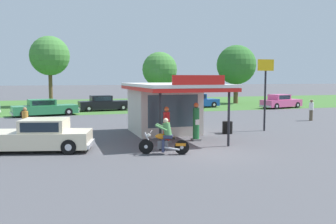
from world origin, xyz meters
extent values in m
plane|color=#4C4C51|center=(0.00, 0.00, 0.00)|extent=(300.00, 300.00, 0.00)
cube|color=#3D6B2D|center=(0.00, 30.00, 0.00)|extent=(120.00, 24.00, 0.01)
cube|color=beige|center=(-0.12, 6.07, 1.41)|extent=(3.64, 3.72, 2.83)
cube|color=#384C56|center=(-0.12, 4.23, 1.47)|extent=(2.92, 0.05, 1.81)
cube|color=silver|center=(-0.12, 4.35, 2.91)|extent=(4.34, 7.67, 0.16)
cube|color=red|center=(-0.12, 4.35, 2.73)|extent=(4.34, 7.67, 0.18)
cube|color=red|center=(-0.12, 0.54, 3.21)|extent=(2.55, 0.08, 0.44)
cylinder|color=black|center=(1.60, 0.91, 1.41)|extent=(0.12, 0.12, 2.83)
cylinder|color=black|center=(-1.85, 0.91, 1.41)|extent=(0.12, 0.12, 2.83)
cube|color=slate|center=(-0.94, 2.86, 0.05)|extent=(0.44, 0.44, 0.10)
cylinder|color=red|center=(-0.94, 2.86, 0.83)|extent=(0.34, 0.34, 1.47)
cube|color=white|center=(-0.94, 2.68, 0.91)|extent=(0.22, 0.02, 0.28)
sphere|color=orange|center=(-0.94, 2.86, 1.71)|extent=(0.26, 0.26, 0.26)
cube|color=slate|center=(0.69, 2.86, 0.05)|extent=(0.44, 0.44, 0.10)
cylinder|color=#1E6B33|center=(0.69, 2.86, 0.92)|extent=(0.34, 0.34, 1.63)
cube|color=white|center=(0.69, 2.68, 1.00)|extent=(0.22, 0.02, 0.28)
sphere|color=orange|center=(0.69, 2.86, 1.87)|extent=(0.26, 0.26, 0.26)
cylinder|color=black|center=(-2.64, 0.40, 0.32)|extent=(0.63, 0.34, 0.64)
cylinder|color=silver|center=(-2.64, 0.40, 0.32)|extent=(0.19, 0.17, 0.16)
cylinder|color=black|center=(-1.20, -0.20, 0.32)|extent=(0.63, 0.34, 0.64)
cylinder|color=silver|center=(-1.20, -0.20, 0.32)|extent=(0.19, 0.17, 0.16)
ellipsoid|color=orange|center=(-2.01, 0.14, 0.78)|extent=(0.61, 0.44, 0.24)
cube|color=#59595E|center=(-1.97, 0.12, 0.42)|extent=(0.50, 0.39, 0.36)
cube|color=black|center=(-1.69, 0.00, 0.72)|extent=(0.54, 0.42, 0.10)
cylinder|color=silver|center=(-2.55, 0.36, 0.60)|extent=(0.37, 0.21, 0.71)
cylinder|color=silver|center=(-2.44, 0.32, 0.98)|extent=(0.30, 0.66, 0.04)
sphere|color=silver|center=(-2.53, 0.35, 0.82)|extent=(0.16, 0.16, 0.16)
cube|color=orange|center=(-1.24, -0.18, 0.44)|extent=(0.48, 0.34, 0.12)
cylinder|color=silver|center=(-1.65, -0.16, 0.28)|extent=(0.68, 0.34, 0.18)
cube|color=#2D3351|center=(-1.75, 0.03, 0.78)|extent=(0.50, 0.47, 0.14)
cylinder|color=#2D3351|center=(-2.00, -0.04, 0.38)|extent=(0.20, 0.26, 0.56)
cylinder|color=#2D3351|center=(-1.88, 0.25, 0.38)|extent=(0.20, 0.26, 0.56)
cylinder|color=#4C8C4C|center=(-1.79, 0.05, 1.09)|extent=(0.50, 0.45, 0.60)
sphere|color=beige|center=(-1.85, 0.07, 1.47)|extent=(0.22, 0.22, 0.22)
cylinder|color=#4C8C4C|center=(-2.09, -0.05, 1.18)|extent=(0.53, 0.29, 0.31)
cylinder|color=#4C8C4C|center=(-1.94, 0.32, 1.18)|extent=(0.53, 0.29, 0.31)
cube|color=beige|center=(-7.24, 2.50, 0.54)|extent=(5.12, 3.00, 0.72)
cube|color=beige|center=(-6.85, 2.41, 1.18)|extent=(2.28, 2.08, 0.56)
cube|color=#283847|center=(-7.77, 2.64, 1.18)|extent=(0.40, 1.44, 0.45)
cube|color=#283847|center=(-7.05, 1.62, 1.18)|extent=(1.60, 0.43, 0.43)
cube|color=#283847|center=(-6.66, 3.20, 1.18)|extent=(1.60, 0.43, 0.43)
cube|color=silver|center=(-4.88, 1.91, 0.30)|extent=(0.55, 1.77, 0.18)
cylinder|color=black|center=(-8.61, 3.76, 0.33)|extent=(0.69, 0.35, 0.66)
cylinder|color=silver|center=(-8.61, 3.76, 0.33)|extent=(0.34, 0.29, 0.30)
cylinder|color=black|center=(-5.87, 1.25, 0.33)|extent=(0.69, 0.35, 0.66)
cylinder|color=silver|center=(-5.87, 1.25, 0.33)|extent=(0.34, 0.29, 0.30)
cylinder|color=black|center=(-5.44, 2.96, 0.33)|extent=(0.69, 0.35, 0.66)
cylinder|color=silver|center=(-5.44, 2.96, 0.33)|extent=(0.34, 0.29, 0.30)
cube|color=black|center=(-1.55, 21.93, 0.58)|extent=(5.17, 2.20, 0.80)
cube|color=black|center=(-1.90, 21.90, 1.25)|extent=(2.15, 1.75, 0.55)
cube|color=#283847|center=(-0.91, 21.98, 1.25)|extent=(0.15, 1.41, 0.44)
cube|color=#283847|center=(-1.96, 22.68, 1.25)|extent=(1.72, 0.17, 0.42)
cube|color=#283847|center=(-1.84, 21.12, 1.25)|extent=(1.72, 0.17, 0.42)
cube|color=silver|center=(0.99, 22.13, 0.30)|extent=(0.26, 1.72, 0.18)
cube|color=silver|center=(-4.10, 21.73, 0.30)|extent=(0.26, 1.72, 0.18)
sphere|color=white|center=(0.95, 22.71, 0.62)|extent=(0.18, 0.18, 0.18)
sphere|color=white|center=(1.04, 21.56, 0.62)|extent=(0.18, 0.18, 0.18)
cylinder|color=black|center=(0.09, 22.90, 0.33)|extent=(0.67, 0.25, 0.66)
cylinder|color=silver|center=(0.09, 22.90, 0.33)|extent=(0.31, 0.24, 0.30)
cylinder|color=black|center=(0.22, 21.22, 0.33)|extent=(0.67, 0.25, 0.66)
cylinder|color=silver|center=(0.22, 21.22, 0.33)|extent=(0.31, 0.24, 0.30)
cylinder|color=black|center=(-3.33, 22.63, 0.33)|extent=(0.67, 0.25, 0.66)
cylinder|color=silver|center=(-3.33, 22.63, 0.33)|extent=(0.31, 0.24, 0.30)
cylinder|color=black|center=(-3.20, 20.95, 0.33)|extent=(0.67, 0.25, 0.66)
cylinder|color=silver|center=(-3.20, 20.95, 0.33)|extent=(0.31, 0.24, 0.30)
cube|color=#E55993|center=(17.28, 19.14, 0.56)|extent=(4.98, 2.73, 0.75)
cube|color=#E55993|center=(16.97, 19.08, 1.22)|extent=(2.25, 1.93, 0.57)
cube|color=#283847|center=(17.91, 19.28, 1.22)|extent=(0.33, 1.34, 0.46)
cube|color=#283847|center=(16.81, 19.82, 1.22)|extent=(1.64, 0.39, 0.44)
cube|color=#283847|center=(17.13, 18.34, 1.22)|extent=(1.64, 0.39, 0.44)
cube|color=silver|center=(19.61, 19.66, 0.30)|extent=(0.48, 1.65, 0.18)
cube|color=silver|center=(14.95, 18.63, 0.30)|extent=(0.48, 1.65, 0.18)
sphere|color=white|center=(19.50, 20.21, 0.59)|extent=(0.18, 0.18, 0.18)
sphere|color=white|center=(19.74, 19.11, 0.59)|extent=(0.18, 0.18, 0.18)
cylinder|color=black|center=(18.67, 20.29, 0.33)|extent=(0.69, 0.34, 0.66)
cylinder|color=silver|center=(18.67, 20.29, 0.33)|extent=(0.34, 0.28, 0.30)
cylinder|color=black|center=(19.02, 18.69, 0.33)|extent=(0.69, 0.34, 0.66)
cylinder|color=silver|center=(19.02, 18.69, 0.33)|extent=(0.34, 0.28, 0.30)
cylinder|color=black|center=(15.54, 19.60, 0.33)|extent=(0.69, 0.34, 0.66)
cylinder|color=silver|center=(15.54, 19.60, 0.33)|extent=(0.34, 0.28, 0.30)
cylinder|color=black|center=(15.89, 18.00, 0.33)|extent=(0.69, 0.34, 0.66)
cylinder|color=silver|center=(15.89, 18.00, 0.33)|extent=(0.34, 0.28, 0.30)
cube|color=#19479E|center=(8.84, 22.59, 0.55)|extent=(4.82, 2.38, 0.75)
cube|color=#19479E|center=(8.62, 22.56, 1.23)|extent=(2.06, 1.84, 0.60)
cube|color=#283847|center=(9.53, 22.67, 1.23)|extent=(0.21, 1.44, 0.48)
cube|color=#283847|center=(8.52, 23.36, 1.23)|extent=(1.59, 0.22, 0.46)
cube|color=#283847|center=(8.71, 21.76, 1.23)|extent=(1.59, 0.22, 0.46)
cube|color=silver|center=(11.17, 22.86, 0.30)|extent=(0.32, 1.77, 0.18)
cube|color=silver|center=(6.50, 22.31, 0.30)|extent=(0.32, 1.77, 0.18)
sphere|color=white|center=(11.11, 23.45, 0.59)|extent=(0.18, 0.18, 0.18)
sphere|color=white|center=(11.25, 22.27, 0.59)|extent=(0.18, 0.18, 0.18)
cylinder|color=black|center=(10.30, 23.63, 0.33)|extent=(0.68, 0.28, 0.66)
cylinder|color=silver|center=(10.30, 23.63, 0.33)|extent=(0.32, 0.25, 0.30)
cylinder|color=black|center=(10.50, 21.91, 0.33)|extent=(0.68, 0.28, 0.66)
cylinder|color=silver|center=(10.50, 21.91, 0.33)|extent=(0.32, 0.25, 0.30)
cylinder|color=black|center=(7.17, 23.27, 0.33)|extent=(0.68, 0.28, 0.66)
cylinder|color=silver|center=(7.17, 23.27, 0.33)|extent=(0.32, 0.25, 0.30)
cylinder|color=black|center=(7.37, 21.54, 0.33)|extent=(0.68, 0.28, 0.66)
cylinder|color=silver|center=(7.37, 21.54, 0.33)|extent=(0.32, 0.25, 0.30)
cube|color=#2D844C|center=(-7.19, 18.54, 0.54)|extent=(5.67, 3.01, 0.72)
cube|color=#2D844C|center=(-7.43, 18.49, 1.17)|extent=(2.49, 2.11, 0.53)
cube|color=#283847|center=(-6.38, 18.71, 1.17)|extent=(0.35, 1.47, 0.42)
cube|color=#283847|center=(-7.60, 19.30, 1.17)|extent=(1.82, 0.42, 0.40)
cube|color=#283847|center=(-7.26, 17.68, 1.17)|extent=(1.82, 0.42, 0.40)
cube|color=silver|center=(-4.52, 19.11, 0.30)|extent=(0.50, 1.81, 0.18)
cube|color=silver|center=(-9.85, 17.97, 0.30)|extent=(0.50, 1.81, 0.18)
sphere|color=white|center=(-4.64, 19.71, 0.58)|extent=(0.18, 0.18, 0.18)
sphere|color=white|center=(-4.39, 18.51, 0.58)|extent=(0.18, 0.18, 0.18)
cylinder|color=black|center=(-5.59, 19.80, 0.33)|extent=(0.69, 0.33, 0.66)
cylinder|color=silver|center=(-5.59, 19.80, 0.33)|extent=(0.34, 0.28, 0.30)
cylinder|color=black|center=(-5.21, 18.04, 0.33)|extent=(0.69, 0.33, 0.66)
cylinder|color=silver|center=(-5.21, 18.04, 0.33)|extent=(0.34, 0.28, 0.30)
cylinder|color=black|center=(-9.17, 19.03, 0.33)|extent=(0.69, 0.33, 0.66)
cylinder|color=silver|center=(-9.17, 19.03, 0.33)|extent=(0.34, 0.28, 0.30)
cylinder|color=black|center=(-8.79, 17.27, 0.33)|extent=(0.69, 0.33, 0.66)
cylinder|color=silver|center=(-8.79, 17.27, 0.33)|extent=(0.34, 0.28, 0.30)
cylinder|color=black|center=(-8.02, 7.30, 0.41)|extent=(0.26, 0.26, 0.83)
cylinder|color=gold|center=(-8.02, 7.30, 1.12)|extent=(0.34, 0.34, 0.59)
sphere|color=#9E704C|center=(-8.02, 7.30, 1.52)|extent=(0.22, 0.22, 0.22)
cylinder|color=brown|center=(12.53, 8.47, 0.41)|extent=(0.26, 0.26, 0.82)
cylinder|color=white|center=(12.53, 8.47, 1.11)|extent=(0.34, 0.34, 0.58)
sphere|color=brown|center=(12.53, 8.47, 1.52)|extent=(0.22, 0.22, 0.22)
cylinder|color=beige|center=(12.53, 8.47, 1.59)|extent=(0.36, 0.36, 0.02)
cylinder|color=#2D3351|center=(1.19, 13.75, 0.38)|extent=(0.26, 0.26, 0.76)
cylinder|color=white|center=(1.19, 13.75, 1.02)|extent=(0.34, 0.34, 0.54)
sphere|color=#9E704C|center=(1.19, 13.75, 1.39)|extent=(0.20, 0.20, 0.20)
cylinder|color=brown|center=(6.71, 30.32, 1.35)|extent=(0.41, 0.41, 2.70)
sphere|color=#427F38|center=(6.71, 30.32, 4.38)|extent=(4.48, 4.48, 4.48)
sphere|color=#427F38|center=(6.14, 29.42, 3.93)|extent=(2.59, 2.59, 2.59)
cylinder|color=brown|center=(16.05, 27.24, 1.54)|extent=(0.58, 0.58, 3.07)
sphere|color=#33702D|center=(16.05, 27.24, 4.96)|extent=(5.04, 5.04, 5.04)
sphere|color=#33702D|center=(15.59, 26.52, 4.46)|extent=(3.19, 3.19, 3.19)
cylinder|color=brown|center=(-6.73, 29.22, 2.06)|extent=(0.43, 0.43, 4.13)
sphere|color=#427F38|center=(-6.73, 29.22, 5.81)|extent=(4.49, 4.49, 4.49)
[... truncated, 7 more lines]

